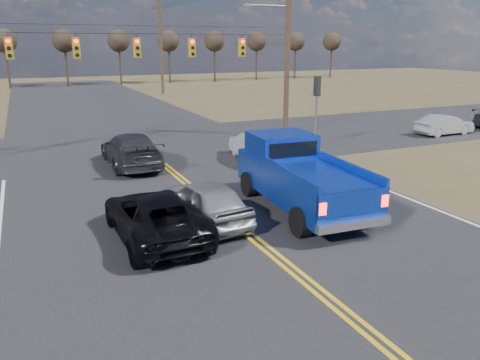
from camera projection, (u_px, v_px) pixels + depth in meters
name	position (u px, v px, depth m)	size (l,w,h in m)	color
ground	(342.00, 311.00, 9.99)	(160.00, 160.00, 0.00)	brown
road_main	(190.00, 187.00, 18.71)	(14.00, 120.00, 0.02)	#28282B
road_cross	(143.00, 148.00, 25.69)	(120.00, 12.00, 0.02)	#28282B
signal_gantry	(148.00, 53.00, 24.29)	(19.60, 4.83, 10.00)	#473323
utility_poles	(142.00, 49.00, 23.35)	(19.60, 58.32, 10.00)	#473323
treeline	(107.00, 41.00, 31.91)	(87.00, 117.80, 7.40)	#33261C
pickup_truck	(299.00, 176.00, 15.98)	(2.91, 6.51, 2.39)	black
silver_suv	(205.00, 201.00, 14.84)	(1.67, 4.14, 1.41)	gray
black_suv	(155.00, 216.00, 13.63)	(2.26, 4.91, 1.36)	black
white_car_queue	(256.00, 146.00, 22.72)	(1.51, 4.32, 1.42)	white
dgrey_car_queue	(131.00, 150.00, 21.71)	(2.16, 5.30, 1.54)	#2F3034
cross_car_east_near	(444.00, 125.00, 29.22)	(3.86, 1.35, 1.27)	#ACB0B4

